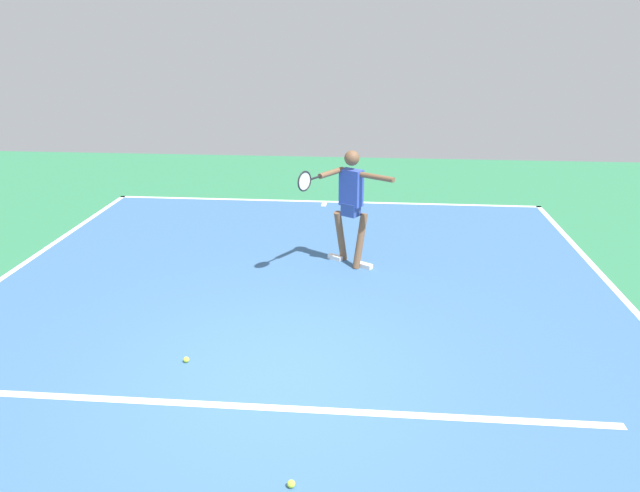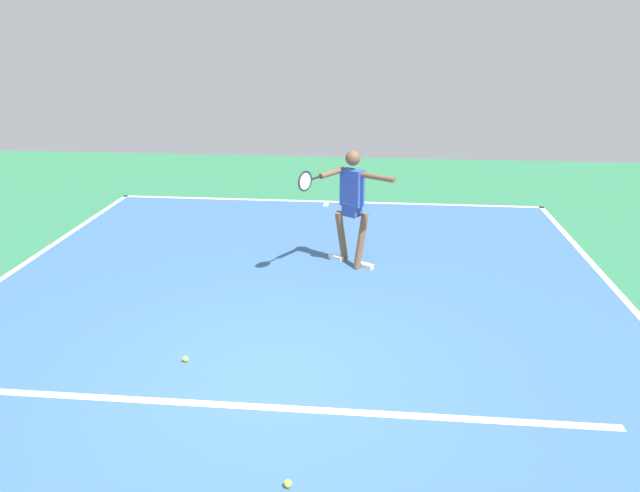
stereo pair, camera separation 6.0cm
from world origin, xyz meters
name	(u,v)px [view 2 (the right image)]	position (x,y,z in m)	size (l,w,h in m)	color
ground_plane	(275,377)	(0.00, 0.00, 0.00)	(22.65, 22.65, 0.00)	#2D754C
court_surface	(275,377)	(0.00, 0.00, 0.00)	(9.08, 13.55, 0.00)	#38608E
court_line_baseline_near	(327,202)	(0.00, -6.72, 0.00)	(9.08, 0.10, 0.01)	white
court_line_service	(265,407)	(0.00, 0.54, 0.00)	(6.81, 0.10, 0.01)	white
court_line_centre_mark	(326,204)	(0.00, -6.52, 0.00)	(0.10, 0.30, 0.01)	white
tennis_player	(351,200)	(-0.66, -3.24, 1.05)	(1.36, 1.07, 1.82)	brown
tennis_ball_far_corner	(185,359)	(1.05, -0.20, 0.03)	(0.07, 0.07, 0.07)	#C6E53D
tennis_ball_near_service_line	(288,484)	(-0.37, 1.57, 0.03)	(0.07, 0.07, 0.07)	#C6E53D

